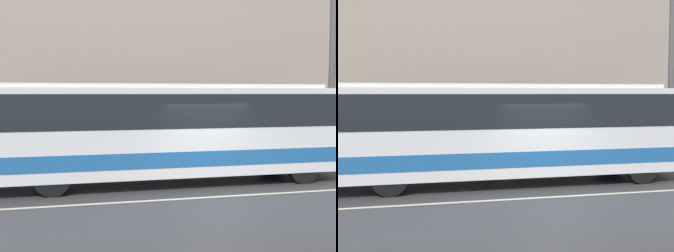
{
  "view_description": "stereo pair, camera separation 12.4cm",
  "coord_description": "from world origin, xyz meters",
  "views": [
    {
      "loc": [
        -4.47,
        -11.75,
        2.8
      ],
      "look_at": [
        -0.87,
        2.25,
        1.78
      ],
      "focal_mm": 50.0,
      "sensor_mm": 36.0,
      "label": 1
    },
    {
      "loc": [
        -4.35,
        -11.78,
        2.8
      ],
      "look_at": [
        -0.87,
        2.25,
        1.78
      ],
      "focal_mm": 50.0,
      "sensor_mm": 36.0,
      "label": 2
    }
  ],
  "objects": [
    {
      "name": "lane_stripe",
      "position": [
        0.0,
        0.0,
        0.0
      ],
      "size": [
        54.0,
        0.14,
        0.01
      ],
      "color": "beige",
      "rests_on": "ground_plane"
    },
    {
      "name": "sidewalk",
      "position": [
        0.0,
        5.51,
        0.08
      ],
      "size": [
        60.0,
        3.01,
        0.16
      ],
      "color": "#A09E99",
      "rests_on": "ground_plane"
    },
    {
      "name": "ground_plane",
      "position": [
        0.0,
        0.0,
        0.0
      ],
      "size": [
        60.0,
        60.0,
        0.0
      ],
      "primitive_type": "plane",
      "color": "#38383A"
    },
    {
      "name": "building_facade",
      "position": [
        0.0,
        7.15,
        6.12
      ],
      "size": [
        60.0,
        0.35,
        12.65
      ],
      "color": "gray",
      "rests_on": "ground_plane"
    },
    {
      "name": "utility_pole_near",
      "position": [
        6.34,
        4.45,
        3.57
      ],
      "size": [
        0.26,
        0.26,
        6.83
      ],
      "color": "#4C4C4F",
      "rests_on": "sidewalk"
    },
    {
      "name": "transit_bus",
      "position": [
        -0.99,
        2.25,
        1.74
      ],
      "size": [
        11.62,
        2.51,
        3.08
      ],
      "color": "silver",
      "rests_on": "ground_plane"
    }
  ]
}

